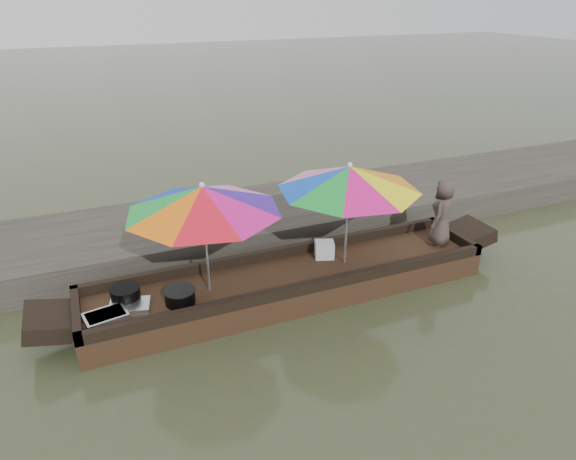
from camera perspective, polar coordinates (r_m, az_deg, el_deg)
name	(u,v)px	position (r m, az deg, el deg)	size (l,w,h in m)	color
water	(291,295)	(7.55, 0.30, -7.18)	(80.00, 80.00, 0.00)	#394123
dock	(243,222)	(9.26, -5.04, 0.88)	(22.00, 2.20, 0.50)	#2D2B26
boat_hull	(291,284)	(7.46, 0.30, -6.05)	(5.84, 1.20, 0.35)	#372516
cooking_pot	(126,295)	(7.03, -17.60, -6.88)	(0.38, 0.38, 0.20)	black
tray_crayfish	(106,317)	(6.77, -19.60, -9.09)	(0.50, 0.35, 0.09)	silver
tray_scallop	(130,306)	(6.92, -17.20, -8.08)	(0.50, 0.35, 0.06)	silver
charcoal_grill	(180,297)	(6.83, -11.91, -7.28)	(0.39, 0.39, 0.18)	black
supply_bag	(324,250)	(7.77, 4.07, -2.19)	(0.28, 0.22, 0.26)	silver
vendor	(442,212)	(8.37, 16.79, 1.89)	(0.53, 0.35, 1.08)	#413530
umbrella_bow	(206,239)	(6.69, -9.10, -1.04)	(2.01, 2.01, 1.55)	pink
umbrella_stern	(347,215)	(7.38, 6.60, 1.70)	(2.02, 2.02, 1.55)	red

